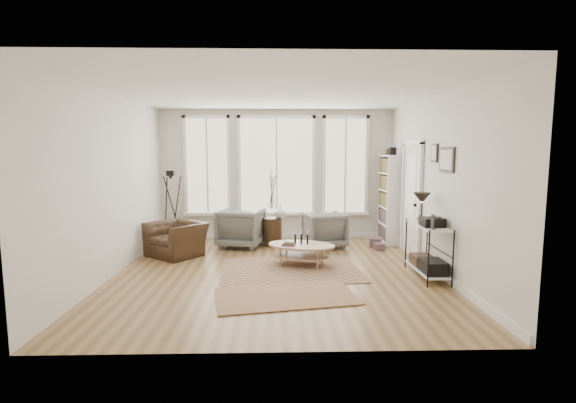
{
  "coord_description": "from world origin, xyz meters",
  "views": [
    {
      "loc": [
        0.0,
        -6.66,
        1.98
      ],
      "look_at": [
        0.2,
        0.6,
        1.1
      ],
      "focal_mm": 26.0,
      "sensor_mm": 36.0,
      "label": 1
    }
  ],
  "objects_px": {
    "low_shelf": "(428,245)",
    "coffee_table": "(301,249)",
    "accent_chair": "(176,239)",
    "armchair_right": "(324,230)",
    "side_table": "(272,208)",
    "armchair_left": "(241,228)",
    "bookcase": "(389,199)"
  },
  "relations": [
    {
      "from": "side_table",
      "to": "low_shelf",
      "type": "bearing_deg",
      "value": -42.44
    },
    {
      "from": "low_shelf",
      "to": "side_table",
      "type": "distance_m",
      "value": 3.36
    },
    {
      "from": "side_table",
      "to": "accent_chair",
      "type": "distance_m",
      "value": 2.04
    },
    {
      "from": "low_shelf",
      "to": "armchair_right",
      "type": "bearing_deg",
      "value": 123.82
    },
    {
      "from": "accent_chair",
      "to": "coffee_table",
      "type": "bearing_deg",
      "value": 20.67
    },
    {
      "from": "low_shelf",
      "to": "accent_chair",
      "type": "height_order",
      "value": "low_shelf"
    },
    {
      "from": "low_shelf",
      "to": "armchair_right",
      "type": "distance_m",
      "value": 2.52
    },
    {
      "from": "coffee_table",
      "to": "side_table",
      "type": "height_order",
      "value": "side_table"
    },
    {
      "from": "coffee_table",
      "to": "accent_chair",
      "type": "height_order",
      "value": "accent_chair"
    },
    {
      "from": "armchair_left",
      "to": "side_table",
      "type": "height_order",
      "value": "side_table"
    },
    {
      "from": "low_shelf",
      "to": "coffee_table",
      "type": "bearing_deg",
      "value": 159.93
    },
    {
      "from": "accent_chair",
      "to": "low_shelf",
      "type": "bearing_deg",
      "value": 19.66
    },
    {
      "from": "armchair_left",
      "to": "accent_chair",
      "type": "distance_m",
      "value": 1.37
    },
    {
      "from": "armchair_right",
      "to": "side_table",
      "type": "xyz_separation_m",
      "value": [
        -1.07,
        0.17,
        0.43
      ]
    },
    {
      "from": "coffee_table",
      "to": "armchair_left",
      "type": "bearing_deg",
      "value": 128.57
    },
    {
      "from": "bookcase",
      "to": "side_table",
      "type": "relative_size",
      "value": 1.24
    },
    {
      "from": "coffee_table",
      "to": "accent_chair",
      "type": "bearing_deg",
      "value": 162.14
    },
    {
      "from": "accent_chair",
      "to": "armchair_left",
      "type": "bearing_deg",
      "value": 69.22
    },
    {
      "from": "coffee_table",
      "to": "armchair_left",
      "type": "height_order",
      "value": "armchair_left"
    },
    {
      "from": "armchair_right",
      "to": "accent_chair",
      "type": "distance_m",
      "value": 2.96
    },
    {
      "from": "side_table",
      "to": "coffee_table",
      "type": "bearing_deg",
      "value": -71.59
    },
    {
      "from": "low_shelf",
      "to": "coffee_table",
      "type": "xyz_separation_m",
      "value": [
        -1.96,
        0.72,
        -0.22
      ]
    },
    {
      "from": "bookcase",
      "to": "accent_chair",
      "type": "height_order",
      "value": "bookcase"
    },
    {
      "from": "bookcase",
      "to": "low_shelf",
      "type": "height_order",
      "value": "bookcase"
    },
    {
      "from": "side_table",
      "to": "accent_chair",
      "type": "bearing_deg",
      "value": -156.51
    },
    {
      "from": "bookcase",
      "to": "armchair_left",
      "type": "distance_m",
      "value": 3.24
    },
    {
      "from": "armchair_right",
      "to": "side_table",
      "type": "height_order",
      "value": "side_table"
    },
    {
      "from": "bookcase",
      "to": "side_table",
      "type": "bearing_deg",
      "value": -174.11
    },
    {
      "from": "armchair_left",
      "to": "armchair_right",
      "type": "relative_size",
      "value": 1.09
    },
    {
      "from": "bookcase",
      "to": "coffee_table",
      "type": "xyz_separation_m",
      "value": [
        -2.01,
        -1.81,
        -0.67
      ]
    },
    {
      "from": "low_shelf",
      "to": "armchair_left",
      "type": "height_order",
      "value": "low_shelf"
    },
    {
      "from": "armchair_left",
      "to": "armchair_right",
      "type": "bearing_deg",
      "value": -169.46
    }
  ]
}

